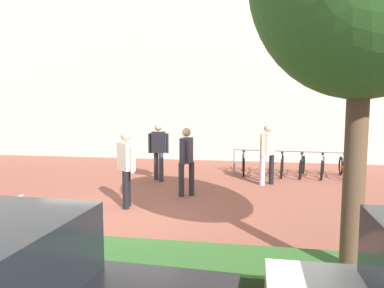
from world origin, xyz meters
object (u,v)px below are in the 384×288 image
person_suited_navy (158,148)px  person_shirt_blue (267,150)px  bike_rack_cluster (292,165)px  bollard_steel (262,169)px  person_suited_dark (186,157)px  person_casual_tan (126,164)px

person_suited_navy → person_shirt_blue: size_ratio=1.00×
bike_rack_cluster → person_suited_navy: 4.30m
person_suited_navy → person_shirt_blue: bearing=0.7°
person_suited_navy → bollard_steel: bearing=-2.1°
bike_rack_cluster → person_shirt_blue: (-0.83, -1.37, 0.64)m
person_suited_navy → person_suited_dark: bearing=-55.2°
person_suited_dark → person_shirt_blue: bearing=40.0°
bollard_steel → person_suited_navy: 3.10m
bollard_steel → person_shirt_blue: 0.57m
person_suited_dark → bollard_steel: bearing=39.3°
person_suited_dark → person_casual_tan: same height
bollard_steel → person_suited_dark: (-1.90, -1.55, 0.53)m
bollard_steel → person_suited_dark: bearing=-140.7°
bike_rack_cluster → person_shirt_blue: person_shirt_blue is taller
bollard_steel → person_shirt_blue: bearing=48.5°
person_suited_dark → person_shirt_blue: same height
person_suited_navy → person_casual_tan: (0.03, -2.90, 0.00)m
person_suited_dark → person_shirt_blue: (2.03, 1.70, 0.00)m
person_suited_navy → person_suited_dark: size_ratio=1.00×
person_suited_dark → person_shirt_blue: size_ratio=1.00×
person_suited_dark → person_casual_tan: bearing=-132.4°
bike_rack_cluster → person_suited_navy: size_ratio=2.18×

